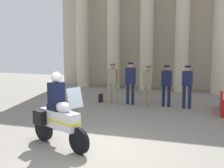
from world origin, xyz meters
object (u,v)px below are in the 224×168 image
(officer_in_row_0, at_px, (113,80))
(briefcase_on_ground, at_px, (101,98))
(officer_in_row_1, at_px, (130,80))
(officer_in_row_4, at_px, (187,83))
(motorcycle_with_rider, at_px, (58,116))
(officer_in_row_3, at_px, (167,82))
(officer_in_row_2, at_px, (148,82))

(officer_in_row_0, relative_size, briefcase_on_ground, 4.69)
(officer_in_row_1, bearing_deg, officer_in_row_4, -175.58)
(officer_in_row_0, xyz_separation_m, briefcase_on_ground, (-0.59, 0.15, -0.82))
(briefcase_on_ground, bearing_deg, motorcycle_with_rider, -80.63)
(officer_in_row_4, bearing_deg, motorcycle_with_rider, 69.24)
(officer_in_row_3, relative_size, briefcase_on_ground, 4.63)
(officer_in_row_1, bearing_deg, motorcycle_with_rider, 91.60)
(officer_in_row_2, height_order, briefcase_on_ground, officer_in_row_2)
(motorcycle_with_rider, bearing_deg, officer_in_row_3, 95.79)
(officer_in_row_0, height_order, briefcase_on_ground, officer_in_row_0)
(officer_in_row_2, xyz_separation_m, motorcycle_with_rider, (-1.16, -5.54, -0.17))
(officer_in_row_1, height_order, officer_in_row_2, officer_in_row_1)
(officer_in_row_1, xyz_separation_m, officer_in_row_4, (2.30, -0.06, -0.03))
(officer_in_row_1, relative_size, motorcycle_with_rider, 0.90)
(officer_in_row_0, distance_m, officer_in_row_1, 0.75)
(officer_in_row_2, bearing_deg, officer_in_row_3, -177.29)
(officer_in_row_1, distance_m, briefcase_on_ground, 1.58)
(officer_in_row_1, xyz_separation_m, officer_in_row_3, (1.49, 0.03, -0.05))
(officer_in_row_4, relative_size, motorcycle_with_rider, 0.87)
(officer_in_row_2, height_order, officer_in_row_4, officer_in_row_4)
(officer_in_row_3, xyz_separation_m, officer_in_row_4, (0.82, -0.09, 0.01))
(officer_in_row_2, relative_size, officer_in_row_4, 0.97)
(officer_in_row_4, bearing_deg, officer_in_row_2, 1.18)
(officer_in_row_1, xyz_separation_m, officer_in_row_2, (0.74, 0.07, -0.07))
(officer_in_row_2, relative_size, briefcase_on_ground, 4.52)
(officer_in_row_2, xyz_separation_m, officer_in_row_3, (0.75, -0.04, 0.02))
(officer_in_row_4, bearing_deg, officer_in_row_3, -0.22)
(officer_in_row_1, height_order, officer_in_row_4, officer_in_row_1)
(officer_in_row_0, height_order, officer_in_row_4, officer_in_row_0)
(officer_in_row_3, bearing_deg, officer_in_row_0, 9.51)
(officer_in_row_1, xyz_separation_m, briefcase_on_ground, (-1.33, 0.04, -0.85))
(officer_in_row_3, height_order, motorcycle_with_rider, motorcycle_with_rider)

